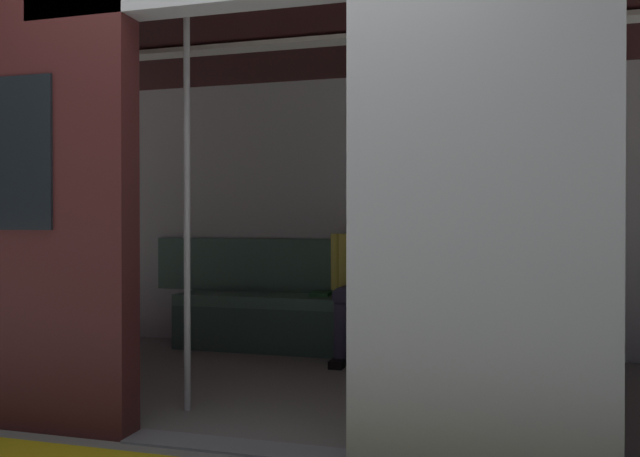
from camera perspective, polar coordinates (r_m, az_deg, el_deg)
name	(u,v)px	position (r m, az deg, el deg)	size (l,w,h in m)	color
ground_plane	(236,448)	(3.16, -7.51, -18.72)	(60.00, 60.00, 0.00)	gray
train_car	(296,143)	(4.14, -2.19, 7.59)	(6.40, 2.64, 2.35)	silver
bench_seat	(344,311)	(5.06, 2.11, -7.34)	(2.81, 0.44, 0.45)	#4C7566
person_seated	(363,270)	(4.94, 3.87, -3.73)	(0.55, 0.68, 1.18)	#D8CC4C
handbag	(428,289)	(4.96, 9.54, -5.30)	(0.26, 0.15, 0.17)	black
book	(321,294)	(5.17, 0.06, -5.83)	(0.15, 0.22, 0.03)	#33723F
grab_pole_door	(187,211)	(3.61, -11.72, 1.57)	(0.04, 0.04, 2.21)	silver
grab_pole_far	(365,210)	(3.41, 3.99, 1.64)	(0.04, 0.04, 2.21)	silver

